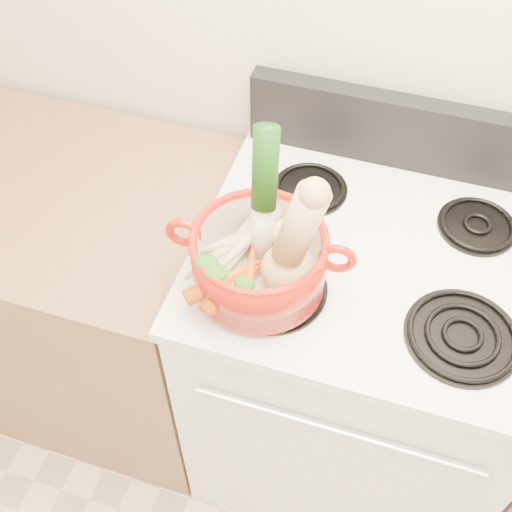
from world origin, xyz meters
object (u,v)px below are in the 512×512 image
(dutch_oven, at_px, (259,260))
(squash, at_px, (289,239))
(stove_body, at_px, (353,368))
(leek, at_px, (262,198))

(dutch_oven, xyz_separation_m, squash, (0.06, -0.01, 0.09))
(stove_body, xyz_separation_m, leek, (-0.23, -0.11, 0.69))
(stove_body, height_order, dutch_oven, dutch_oven)
(stove_body, distance_m, squash, 0.70)
(stove_body, distance_m, dutch_oven, 0.63)
(stove_body, xyz_separation_m, squash, (-0.16, -0.17, 0.67))
(dutch_oven, distance_m, leek, 0.13)
(squash, xyz_separation_m, leek, (-0.07, 0.06, 0.03))
(leek, bearing_deg, squash, -49.86)
(stove_body, height_order, leek, leek)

